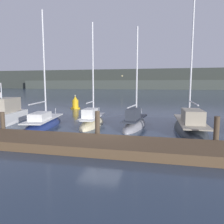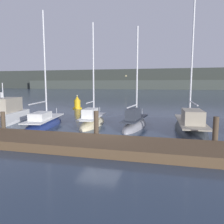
{
  "view_description": "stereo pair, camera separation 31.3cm",
  "coord_description": "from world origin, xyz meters",
  "px_view_note": "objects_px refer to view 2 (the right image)",
  "views": [
    {
      "loc": [
        3.66,
        -12.68,
        3.29
      ],
      "look_at": [
        0.0,
        3.06,
        1.2
      ],
      "focal_mm": 35.0,
      "sensor_mm": 36.0,
      "label": 1
    },
    {
      "loc": [
        3.97,
        -12.6,
        3.29
      ],
      "look_at": [
        0.0,
        3.06,
        1.2
      ],
      "focal_mm": 35.0,
      "sensor_mm": 36.0,
      "label": 2
    }
  ],
  "objects_px": {
    "sailboat_berth_3": "(44,124)",
    "sailboat_berth_5": "(135,125)",
    "channel_buoy": "(77,104)",
    "motorboat_berth_2": "(4,118)",
    "sailboat_berth_6": "(190,129)",
    "sailboat_berth_4": "(92,123)"
  },
  "relations": [
    {
      "from": "sailboat_berth_3",
      "to": "sailboat_berth_5",
      "type": "relative_size",
      "value": 1.17
    },
    {
      "from": "sailboat_berth_5",
      "to": "sailboat_berth_4",
      "type": "bearing_deg",
      "value": 176.92
    },
    {
      "from": "channel_buoy",
      "to": "sailboat_berth_5",
      "type": "bearing_deg",
      "value": -49.03
    },
    {
      "from": "sailboat_berth_6",
      "to": "sailboat_berth_5",
      "type": "bearing_deg",
      "value": 175.52
    },
    {
      "from": "channel_buoy",
      "to": "sailboat_berth_4",
      "type": "bearing_deg",
      "value": -61.1
    },
    {
      "from": "sailboat_berth_3",
      "to": "sailboat_berth_4",
      "type": "distance_m",
      "value": 3.78
    },
    {
      "from": "sailboat_berth_6",
      "to": "sailboat_berth_3",
      "type": "bearing_deg",
      "value": -176.13
    },
    {
      "from": "motorboat_berth_2",
      "to": "channel_buoy",
      "type": "distance_m",
      "value": 11.66
    },
    {
      "from": "motorboat_berth_2",
      "to": "sailboat_berth_6",
      "type": "bearing_deg",
      "value": 2.29
    },
    {
      "from": "motorboat_berth_2",
      "to": "sailboat_berth_5",
      "type": "xyz_separation_m",
      "value": [
        10.88,
        0.9,
        -0.23
      ]
    },
    {
      "from": "sailboat_berth_3",
      "to": "channel_buoy",
      "type": "bearing_deg",
      "value": 100.65
    },
    {
      "from": "sailboat_berth_6",
      "to": "sailboat_berth_4",
      "type": "bearing_deg",
      "value": 176.17
    },
    {
      "from": "motorboat_berth_2",
      "to": "channel_buoy",
      "type": "relative_size",
      "value": 3.71
    },
    {
      "from": "sailboat_berth_3",
      "to": "channel_buoy",
      "type": "xyz_separation_m",
      "value": [
        -2.2,
        11.69,
        0.54
      ]
    },
    {
      "from": "sailboat_berth_3",
      "to": "channel_buoy",
      "type": "distance_m",
      "value": 11.91
    },
    {
      "from": "sailboat_berth_3",
      "to": "channel_buoy",
      "type": "height_order",
      "value": "sailboat_berth_3"
    },
    {
      "from": "motorboat_berth_2",
      "to": "sailboat_berth_3",
      "type": "xyz_separation_m",
      "value": [
        3.84,
        -0.15,
        -0.28
      ]
    },
    {
      "from": "sailboat_berth_5",
      "to": "channel_buoy",
      "type": "height_order",
      "value": "sailboat_berth_5"
    },
    {
      "from": "sailboat_berth_5",
      "to": "sailboat_berth_3",
      "type": "bearing_deg",
      "value": -171.49
    },
    {
      "from": "sailboat_berth_3",
      "to": "sailboat_berth_4",
      "type": "bearing_deg",
      "value": 19.15
    },
    {
      "from": "sailboat_berth_3",
      "to": "channel_buoy",
      "type": "relative_size",
      "value": 5.18
    },
    {
      "from": "motorboat_berth_2",
      "to": "channel_buoy",
      "type": "bearing_deg",
      "value": 81.89
    }
  ]
}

